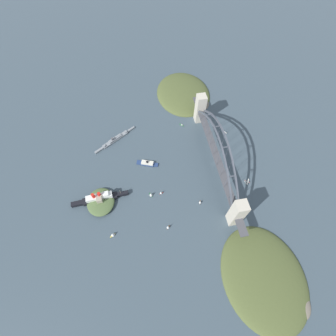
# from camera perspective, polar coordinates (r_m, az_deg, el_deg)

# --- Properties ---
(ground_plane) EXTENTS (1400.00, 1400.00, 0.00)m
(ground_plane) POSITION_cam_1_polar(r_m,az_deg,el_deg) (405.31, 11.00, 1.13)
(ground_plane) COLOR #3D4C56
(harbor_arch_bridge) EXTENTS (268.44, 16.13, 76.14)m
(harbor_arch_bridge) POSITION_cam_1_polar(r_m,az_deg,el_deg) (379.95, 11.76, 3.64)
(harbor_arch_bridge) COLOR beige
(harbor_arch_bridge) RESTS_ON ground
(headland_west_shore) EXTENTS (137.33, 110.21, 19.93)m
(headland_west_shore) POSITION_cam_1_polar(r_m,az_deg,el_deg) (361.05, 22.79, -23.72)
(headland_west_shore) COLOR #4C562D
(headland_west_shore) RESTS_ON ground
(headland_east_shore) EXTENTS (135.46, 109.82, 22.97)m
(headland_east_shore) POSITION_cam_1_polar(r_m,az_deg,el_deg) (512.75, 3.98, 17.66)
(headland_east_shore) COLOR #4C562D
(headland_east_shore) RESTS_ON ground
(ocean_liner) EXTENTS (13.77, 87.96, 22.14)m
(ocean_liner) POSITION_cam_1_polar(r_m,az_deg,el_deg) (375.53, -16.50, -7.08)
(ocean_liner) COLOR black
(ocean_liner) RESTS_ON ground
(naval_cruiser) EXTENTS (50.53, 76.06, 15.58)m
(naval_cruiser) POSITION_cam_1_polar(r_m,az_deg,el_deg) (435.77, -12.92, 6.85)
(naval_cruiser) COLOR gray
(naval_cruiser) RESTS_ON ground
(harbor_ferry_steamer) EXTENTS (19.34, 37.23, 7.54)m
(harbor_ferry_steamer) POSITION_cam_1_polar(r_m,az_deg,el_deg) (396.98, -5.13, 1.19)
(harbor_ferry_steamer) COLOR navy
(harbor_ferry_steamer) RESTS_ON ground
(fort_island_mid_harbor) EXTENTS (47.62, 42.18, 17.46)m
(fort_island_mid_harbor) POSITION_cam_1_polar(r_m,az_deg,el_deg) (374.40, -16.22, -7.97)
(fort_island_mid_harbor) COLOR #4C6038
(fort_island_mid_harbor) RESTS_ON ground
(seaplane_taxiing_near_bridge) EXTENTS (10.41, 9.41, 4.72)m
(seaplane_taxiing_near_bridge) POSITION_cam_1_polar(r_m,az_deg,el_deg) (399.04, 18.87, -3.23)
(seaplane_taxiing_near_bridge) COLOR #B7B7B2
(seaplane_taxiing_near_bridge) RESTS_ON ground
(seaplane_second_in_formation) EXTENTS (8.70, 7.68, 4.80)m
(seaplane_second_in_formation) POSITION_cam_1_polar(r_m,az_deg,el_deg) (448.35, 13.72, 8.46)
(seaplane_second_in_formation) COLOR #B7B7B2
(seaplane_second_in_formation) RESTS_ON ground
(small_boat_0) EXTENTS (6.72, 8.41, 8.18)m
(small_boat_0) POSITION_cam_1_polar(r_m,az_deg,el_deg) (353.14, -13.46, -15.62)
(small_boat_0) COLOR gold
(small_boat_0) RESTS_ON ground
(small_boat_1) EXTENTS (6.49, 6.09, 8.29)m
(small_boat_1) POSITION_cam_1_polar(r_m,az_deg,el_deg) (347.16, 0.01, -14.30)
(small_boat_1) COLOR brown
(small_boat_1) RESTS_ON ground
(small_boat_2) EXTENTS (8.12, 7.94, 2.03)m
(small_boat_2) POSITION_cam_1_polar(r_m,az_deg,el_deg) (450.29, 3.39, 10.51)
(small_boat_2) COLOR #2D6B3D
(small_boat_2) RESTS_ON ground
(small_boat_3) EXTENTS (4.45, 6.34, 7.73)m
(small_boat_3) POSITION_cam_1_polar(r_m,az_deg,el_deg) (367.37, -1.72, -6.05)
(small_boat_3) COLOR #B2231E
(small_boat_3) RESTS_ON ground
(small_boat_4) EXTENTS (8.31, 6.22, 9.15)m
(small_boat_4) POSITION_cam_1_polar(r_m,az_deg,el_deg) (366.17, -4.22, -6.49)
(small_boat_4) COLOR #2D6B3D
(small_boat_4) RESTS_ON ground
(small_boat_5) EXTENTS (6.55, 4.53, 7.16)m
(small_boat_5) POSITION_cam_1_polar(r_m,az_deg,el_deg) (364.34, 7.93, -8.29)
(small_boat_5) COLOR brown
(small_boat_5) RESTS_ON ground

